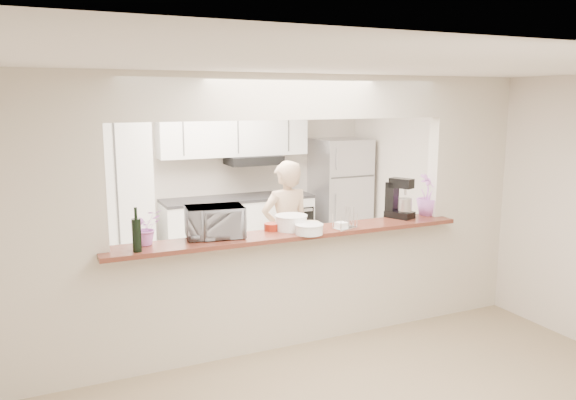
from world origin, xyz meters
TOP-DOWN VIEW (x-y plane):
  - floor at (0.00, 0.00)m, footprint 6.00×6.00m
  - tile_overlay at (0.00, 1.55)m, footprint 5.00×2.90m
  - partition at (0.00, 0.00)m, footprint 5.00×0.15m
  - bar_counter at (0.00, -0.00)m, footprint 3.40×0.38m
  - kitchen_cabinets at (-0.19, 2.72)m, footprint 3.15×0.62m
  - refrigerator at (2.05, 2.65)m, footprint 0.75×0.70m
  - flower_left at (-1.30, 0.05)m, footprint 0.33×0.32m
  - wine_bottle_a at (-1.40, -0.15)m, footprint 0.07×0.07m
  - wine_bottle_b at (-1.40, -0.15)m, footprint 0.07×0.07m
  - toaster_oven at (-0.70, 0.05)m, footprint 0.54×0.40m
  - serving_bowls at (-0.67, 0.05)m, footprint 0.37×0.37m
  - plate_stack_a at (0.03, 0.03)m, footprint 0.30×0.30m
  - plate_stack_b at (0.10, -0.19)m, footprint 0.26×0.26m
  - red_bowl at (-0.15, 0.08)m, footprint 0.14×0.14m
  - tan_bowl at (0.21, -0.03)m, footprint 0.15×0.15m
  - utensil_caddy at (0.49, -0.15)m, footprint 0.25×0.18m
  - stand_mixer at (1.24, 0.06)m, footprint 0.27×0.32m
  - flower_right at (1.60, 0.05)m, footprint 0.31×0.31m
  - person at (0.42, 1.03)m, footprint 0.60×0.41m

SIDE VIEW (x-z plane):
  - floor at x=0.00m, z-range 0.00..0.00m
  - tile_overlay at x=0.00m, z-range 0.00..0.01m
  - bar_counter at x=0.00m, z-range 0.03..1.12m
  - person at x=0.42m, z-range 0.00..1.61m
  - refrigerator at x=2.05m, z-range 0.00..1.70m
  - kitchen_cabinets at x=-0.19m, z-range -0.15..2.10m
  - red_bowl at x=-0.15m, z-range 1.09..1.16m
  - tan_bowl at x=0.21m, z-range 1.09..1.16m
  - plate_stack_b at x=0.10m, z-range 1.09..1.18m
  - plate_stack_a at x=0.03m, z-range 1.09..1.23m
  - utensil_caddy at x=0.49m, z-range 1.07..1.28m
  - serving_bowls at x=-0.67m, z-range 1.09..1.33m
  - wine_bottle_b at x=-1.40m, z-range 1.05..1.39m
  - toaster_oven at x=-0.70m, z-range 1.09..1.36m
  - wine_bottle_a at x=-1.40m, z-range 1.05..1.41m
  - flower_left at x=-1.30m, z-range 1.09..1.38m
  - stand_mixer at x=1.24m, z-range 1.07..1.47m
  - flower_right at x=1.60m, z-range 1.09..1.51m
  - partition at x=0.00m, z-range 0.23..2.73m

